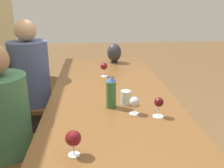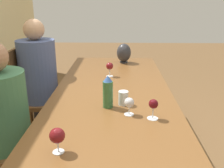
{
  "view_description": "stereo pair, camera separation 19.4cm",
  "coord_description": "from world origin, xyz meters",
  "px_view_note": "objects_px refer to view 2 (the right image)",
  "views": [
    {
      "loc": [
        -1.7,
        0.14,
        1.46
      ],
      "look_at": [
        0.13,
        0.0,
        0.83
      ],
      "focal_mm": 40.0,
      "sensor_mm": 36.0,
      "label": 1
    },
    {
      "loc": [
        -1.71,
        -0.05,
        1.46
      ],
      "look_at": [
        0.13,
        0.0,
        0.83
      ],
      "focal_mm": 40.0,
      "sensor_mm": 36.0,
      "label": 2
    }
  ],
  "objects_px": {
    "wine_glass_3": "(153,105)",
    "chair_far": "(33,94)",
    "water_bottle": "(108,92)",
    "water_tumbler": "(123,98)",
    "person_far": "(40,80)",
    "vase": "(124,53)",
    "wine_glass_2": "(129,103)",
    "person_near": "(5,123)",
    "wine_glass_0": "(110,66)",
    "wine_glass_4": "(57,136)"
  },
  "relations": [
    {
      "from": "wine_glass_3",
      "to": "person_far",
      "type": "height_order",
      "value": "person_far"
    },
    {
      "from": "wine_glass_2",
      "to": "person_far",
      "type": "xyz_separation_m",
      "value": [
        0.86,
        0.86,
        -0.13
      ]
    },
    {
      "from": "wine_glass_3",
      "to": "chair_far",
      "type": "height_order",
      "value": "chair_far"
    },
    {
      "from": "wine_glass_4",
      "to": "chair_far",
      "type": "height_order",
      "value": "chair_far"
    },
    {
      "from": "chair_far",
      "to": "person_far",
      "type": "xyz_separation_m",
      "value": [
        -0.0,
        -0.09,
        0.15
      ]
    },
    {
      "from": "water_bottle",
      "to": "vase",
      "type": "distance_m",
      "value": 1.3
    },
    {
      "from": "chair_far",
      "to": "person_near",
      "type": "xyz_separation_m",
      "value": [
        -0.84,
        -0.09,
        0.11
      ]
    },
    {
      "from": "vase",
      "to": "wine_glass_3",
      "type": "relative_size",
      "value": 1.75
    },
    {
      "from": "wine_glass_0",
      "to": "wine_glass_3",
      "type": "distance_m",
      "value": 0.96
    },
    {
      "from": "vase",
      "to": "water_tumbler",
      "type": "bearing_deg",
      "value": 178.83
    },
    {
      "from": "water_bottle",
      "to": "water_tumbler",
      "type": "height_order",
      "value": "water_bottle"
    },
    {
      "from": "water_tumbler",
      "to": "wine_glass_2",
      "type": "relative_size",
      "value": 0.85
    },
    {
      "from": "chair_far",
      "to": "water_tumbler",
      "type": "bearing_deg",
      "value": -127.12
    },
    {
      "from": "vase",
      "to": "person_near",
      "type": "relative_size",
      "value": 0.19
    },
    {
      "from": "water_tumbler",
      "to": "wine_glass_4",
      "type": "bearing_deg",
      "value": 151.05
    },
    {
      "from": "water_tumbler",
      "to": "wine_glass_3",
      "type": "height_order",
      "value": "wine_glass_3"
    },
    {
      "from": "wine_glass_2",
      "to": "wine_glass_4",
      "type": "xyz_separation_m",
      "value": [
        -0.44,
        0.37,
        0.01
      ]
    },
    {
      "from": "wine_glass_3",
      "to": "chair_far",
      "type": "xyz_separation_m",
      "value": [
        0.91,
        1.1,
        -0.29
      ]
    },
    {
      "from": "wine_glass_2",
      "to": "wine_glass_3",
      "type": "height_order",
      "value": "wine_glass_3"
    },
    {
      "from": "wine_glass_0",
      "to": "water_tumbler",
      "type": "bearing_deg",
      "value": -169.91
    },
    {
      "from": "wine_glass_2",
      "to": "person_near",
      "type": "xyz_separation_m",
      "value": [
        0.02,
        0.86,
        -0.17
      ]
    },
    {
      "from": "chair_far",
      "to": "wine_glass_4",
      "type": "bearing_deg",
      "value": -155.93
    },
    {
      "from": "water_bottle",
      "to": "water_tumbler",
      "type": "relative_size",
      "value": 2.29
    },
    {
      "from": "wine_glass_0",
      "to": "chair_far",
      "type": "bearing_deg",
      "value": 90.07
    },
    {
      "from": "water_tumbler",
      "to": "chair_far",
      "type": "relative_size",
      "value": 0.1
    },
    {
      "from": "water_bottle",
      "to": "wine_glass_4",
      "type": "distance_m",
      "value": 0.6
    },
    {
      "from": "water_tumbler",
      "to": "wine_glass_0",
      "type": "relative_size",
      "value": 0.73
    },
    {
      "from": "person_near",
      "to": "chair_far",
      "type": "bearing_deg",
      "value": 6.33
    },
    {
      "from": "water_tumbler",
      "to": "wine_glass_0",
      "type": "distance_m",
      "value": 0.7
    },
    {
      "from": "wine_glass_2",
      "to": "person_near",
      "type": "relative_size",
      "value": 0.1
    },
    {
      "from": "wine_glass_3",
      "to": "person_near",
      "type": "xyz_separation_m",
      "value": [
        0.07,
        1.0,
        -0.18
      ]
    },
    {
      "from": "water_bottle",
      "to": "wine_glass_3",
      "type": "relative_size",
      "value": 1.76
    },
    {
      "from": "vase",
      "to": "water_bottle",
      "type": "bearing_deg",
      "value": 174.04
    },
    {
      "from": "wine_glass_0",
      "to": "wine_glass_2",
      "type": "bearing_deg",
      "value": -169.54
    },
    {
      "from": "wine_glass_0",
      "to": "wine_glass_2",
      "type": "relative_size",
      "value": 1.17
    },
    {
      "from": "wine_glass_3",
      "to": "water_bottle",
      "type": "bearing_deg",
      "value": 59.58
    },
    {
      "from": "water_bottle",
      "to": "chair_far",
      "type": "distance_m",
      "value": 1.13
    },
    {
      "from": "water_tumbler",
      "to": "wine_glass_4",
      "type": "relative_size",
      "value": 0.76
    },
    {
      "from": "wine_glass_3",
      "to": "wine_glass_0",
      "type": "bearing_deg",
      "value": 18.64
    },
    {
      "from": "wine_glass_0",
      "to": "chair_far",
      "type": "relative_size",
      "value": 0.14
    },
    {
      "from": "water_bottle",
      "to": "wine_glass_0",
      "type": "relative_size",
      "value": 1.66
    },
    {
      "from": "water_bottle",
      "to": "vase",
      "type": "xyz_separation_m",
      "value": [
        1.29,
        -0.14,
        0.01
      ]
    },
    {
      "from": "wine_glass_2",
      "to": "wine_glass_3",
      "type": "relative_size",
      "value": 0.9
    },
    {
      "from": "wine_glass_2",
      "to": "person_far",
      "type": "relative_size",
      "value": 0.09
    },
    {
      "from": "vase",
      "to": "person_far",
      "type": "distance_m",
      "value": 1.03
    },
    {
      "from": "vase",
      "to": "wine_glass_4",
      "type": "bearing_deg",
      "value": 169.0
    },
    {
      "from": "person_near",
      "to": "person_far",
      "type": "relative_size",
      "value": 0.94
    },
    {
      "from": "water_tumbler",
      "to": "person_near",
      "type": "height_order",
      "value": "person_near"
    },
    {
      "from": "water_tumbler",
      "to": "person_far",
      "type": "relative_size",
      "value": 0.08
    },
    {
      "from": "wine_glass_0",
      "to": "wine_glass_3",
      "type": "relative_size",
      "value": 1.06
    }
  ]
}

